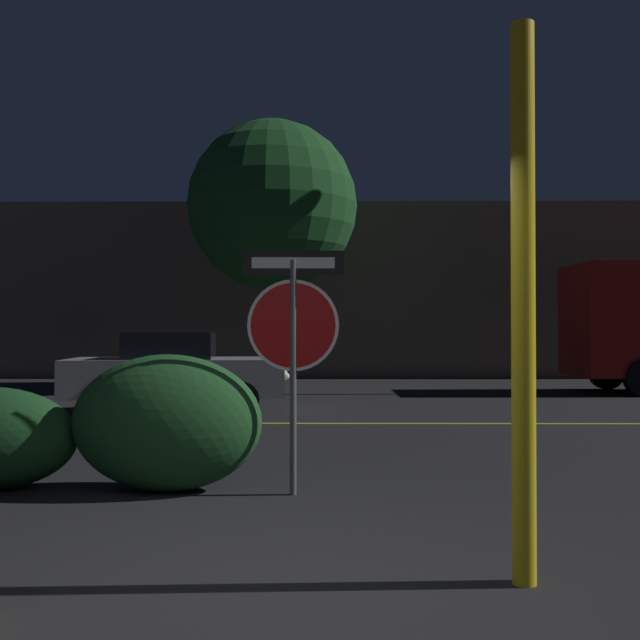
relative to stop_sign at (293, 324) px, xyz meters
name	(u,v)px	position (x,y,z in m)	size (l,w,h in m)	color
ground_plane	(278,592)	(0.03, -2.38, -1.54)	(260.00, 260.00, 0.00)	black
road_center_stripe	(309,423)	(0.03, 4.88, -1.53)	(41.89, 0.12, 0.01)	gold
stop_sign	(293,324)	(0.00, 0.00, 0.00)	(0.91, 0.06, 2.19)	#4C4C51
yellow_pole_right	(523,302)	(1.45, -2.23, 0.10)	(0.14, 0.14, 3.28)	yellow
hedge_bush_2	(167,423)	(-1.16, 0.12, -0.91)	(1.74, 0.86, 1.26)	#1E4C23
passing_car_2	(176,372)	(-2.43, 6.48, -0.81)	(4.06, 2.11, 1.44)	#9E9EA3
street_lamp	(525,176)	(4.94, 10.23, 3.55)	(0.43, 0.43, 8.24)	#4C4C51
tree_0	(273,206)	(-1.10, 11.95, 3.16)	(4.37, 4.37, 6.89)	#422D1E
building_backdrop	(290,293)	(-0.93, 17.34, 1.19)	(28.61, 3.72, 5.46)	#6B5B4C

